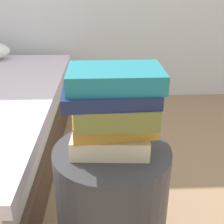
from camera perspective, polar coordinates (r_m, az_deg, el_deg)
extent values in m
cylinder|color=#333338|center=(1.18, 0.00, -19.20)|extent=(0.40, 0.40, 0.58)
cube|color=beige|center=(0.99, -0.34, -5.56)|extent=(0.26, 0.17, 0.06)
cube|color=#B7842D|center=(0.97, 0.32, -2.36)|extent=(0.28, 0.18, 0.05)
cube|color=olive|center=(0.93, 0.69, 0.43)|extent=(0.25, 0.21, 0.06)
cube|color=#19234C|center=(0.92, -0.43, 3.45)|extent=(0.30, 0.21, 0.04)
cube|color=#1E727F|center=(0.91, 0.62, 6.63)|extent=(0.29, 0.19, 0.06)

